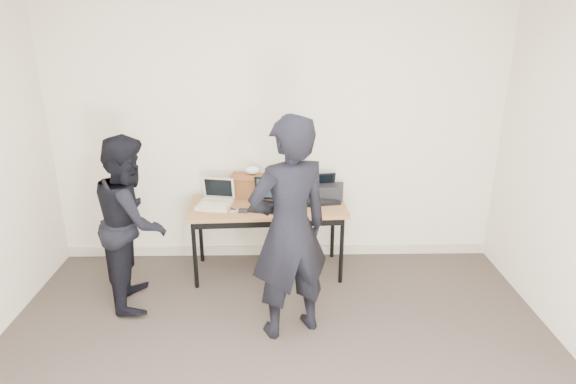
{
  "coord_description": "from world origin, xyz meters",
  "views": [
    {
      "loc": [
        0.03,
        -2.44,
        2.43
      ],
      "look_at": [
        0.1,
        1.6,
        0.95
      ],
      "focal_mm": 30.0,
      "sensor_mm": 36.0,
      "label": 1
    }
  ],
  "objects_px": {
    "laptop_center": "(270,201)",
    "desk": "(268,211)",
    "laptop_right": "(320,194)",
    "equipment_box": "(331,191)",
    "leather_satchel": "(250,185)",
    "laptop_beige": "(216,201)",
    "person_observer": "(132,221)",
    "person_typist": "(289,230)"
  },
  "relations": [
    {
      "from": "laptop_center",
      "to": "desk",
      "type": "bearing_deg",
      "value": 141.7
    },
    {
      "from": "laptop_right",
      "to": "equipment_box",
      "type": "bearing_deg",
      "value": 11.79
    },
    {
      "from": "laptop_right",
      "to": "leather_satchel",
      "type": "distance_m",
      "value": 0.71
    },
    {
      "from": "laptop_beige",
      "to": "person_observer",
      "type": "relative_size",
      "value": 0.24
    },
    {
      "from": "person_typist",
      "to": "person_observer",
      "type": "xyz_separation_m",
      "value": [
        -1.35,
        0.5,
        -0.13
      ]
    },
    {
      "from": "laptop_right",
      "to": "leather_satchel",
      "type": "xyz_separation_m",
      "value": [
        -0.7,
        0.07,
        0.07
      ]
    },
    {
      "from": "laptop_center",
      "to": "equipment_box",
      "type": "distance_m",
      "value": 0.65
    },
    {
      "from": "desk",
      "to": "person_observer",
      "type": "relative_size",
      "value": 1.0
    },
    {
      "from": "laptop_center",
      "to": "laptop_right",
      "type": "xyz_separation_m",
      "value": [
        0.5,
        0.18,
        -0.0
      ]
    },
    {
      "from": "laptop_beige",
      "to": "laptop_center",
      "type": "height_order",
      "value": "laptop_center"
    },
    {
      "from": "desk",
      "to": "leather_satchel",
      "type": "xyz_separation_m",
      "value": [
        -0.18,
        0.23,
        0.19
      ]
    },
    {
      "from": "equipment_box",
      "to": "laptop_right",
      "type": "bearing_deg",
      "value": -160.61
    },
    {
      "from": "laptop_right",
      "to": "person_typist",
      "type": "height_order",
      "value": "person_typist"
    },
    {
      "from": "laptop_right",
      "to": "leather_satchel",
      "type": "relative_size",
      "value": 0.98
    },
    {
      "from": "laptop_right",
      "to": "laptop_beige",
      "type": "bearing_deg",
      "value": -179.22
    },
    {
      "from": "equipment_box",
      "to": "person_typist",
      "type": "xyz_separation_m",
      "value": [
        -0.44,
        -1.15,
        0.11
      ]
    },
    {
      "from": "laptop_beige",
      "to": "person_observer",
      "type": "xyz_separation_m",
      "value": [
        -0.67,
        -0.46,
        -0.01
      ]
    },
    {
      "from": "laptop_center",
      "to": "equipment_box",
      "type": "bearing_deg",
      "value": 34.08
    },
    {
      "from": "leather_satchel",
      "to": "person_observer",
      "type": "relative_size",
      "value": 0.25
    },
    {
      "from": "desk",
      "to": "equipment_box",
      "type": "relative_size",
      "value": 6.34
    },
    {
      "from": "person_observer",
      "to": "laptop_center",
      "type": "bearing_deg",
      "value": -80.5
    },
    {
      "from": "laptop_right",
      "to": "person_observer",
      "type": "bearing_deg",
      "value": -167.56
    },
    {
      "from": "laptop_right",
      "to": "person_typist",
      "type": "xyz_separation_m",
      "value": [
        -0.33,
        -1.12,
        0.12
      ]
    },
    {
      "from": "laptop_center",
      "to": "equipment_box",
      "type": "xyz_separation_m",
      "value": [
        0.61,
        0.22,
        0.01
      ]
    },
    {
      "from": "desk",
      "to": "laptop_right",
      "type": "bearing_deg",
      "value": 13.5
    },
    {
      "from": "person_typist",
      "to": "person_observer",
      "type": "relative_size",
      "value": 1.18
    },
    {
      "from": "desk",
      "to": "equipment_box",
      "type": "distance_m",
      "value": 0.67
    },
    {
      "from": "laptop_center",
      "to": "laptop_beige",
      "type": "bearing_deg",
      "value": -169.39
    },
    {
      "from": "desk",
      "to": "person_typist",
      "type": "height_order",
      "value": "person_typist"
    },
    {
      "from": "laptop_right",
      "to": "equipment_box",
      "type": "relative_size",
      "value": 1.56
    },
    {
      "from": "laptop_beige",
      "to": "leather_satchel",
      "type": "height_order",
      "value": "leather_satchel"
    },
    {
      "from": "desk",
      "to": "person_observer",
      "type": "distance_m",
      "value": 1.26
    },
    {
      "from": "leather_satchel",
      "to": "desk",
      "type": "bearing_deg",
      "value": -42.01
    },
    {
      "from": "laptop_beige",
      "to": "person_typist",
      "type": "xyz_separation_m",
      "value": [
        0.69,
        -0.97,
        0.13
      ]
    },
    {
      "from": "leather_satchel",
      "to": "person_typist",
      "type": "xyz_separation_m",
      "value": [
        0.37,
        -1.19,
        0.05
      ]
    },
    {
      "from": "equipment_box",
      "to": "person_observer",
      "type": "relative_size",
      "value": 0.16
    },
    {
      "from": "laptop_beige",
      "to": "desk",
      "type": "bearing_deg",
      "value": 9.98
    },
    {
      "from": "laptop_center",
      "to": "person_observer",
      "type": "relative_size",
      "value": 0.27
    },
    {
      "from": "desk",
      "to": "leather_satchel",
      "type": "distance_m",
      "value": 0.35
    },
    {
      "from": "equipment_box",
      "to": "person_observer",
      "type": "bearing_deg",
      "value": -159.99
    },
    {
      "from": "laptop_beige",
      "to": "person_observer",
      "type": "height_order",
      "value": "person_observer"
    },
    {
      "from": "desk",
      "to": "laptop_center",
      "type": "distance_m",
      "value": 0.12
    }
  ]
}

